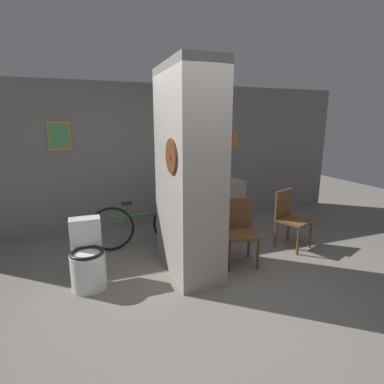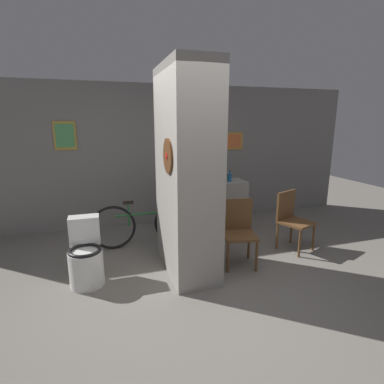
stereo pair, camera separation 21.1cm
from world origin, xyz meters
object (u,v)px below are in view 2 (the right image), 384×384
chair_near_pillar (238,229)px  chair_by_doorway (292,218)px  toilet (86,257)px  bicycle (145,224)px  bottle_tall (224,177)px

chair_near_pillar → chair_by_doorway: (1.01, 0.21, 0.00)m
toilet → bicycle: 1.27m
chair_near_pillar → bottle_tall: bearing=90.9°
bicycle → bottle_tall: bearing=1.2°
toilet → bottle_tall: bottle_tall is taller
toilet → chair_near_pillar: 2.00m
chair_near_pillar → bottle_tall: bottle_tall is taller
bicycle → chair_by_doorway: bearing=-20.1°
toilet → chair_near_pillar: bearing=-1.9°
bottle_tall → chair_by_doorway: bearing=-45.5°
toilet → chair_near_pillar: (1.99, -0.07, 0.16)m
chair_near_pillar → toilet: bearing=-169.2°
chair_near_pillar → bottle_tall: size_ratio=3.57×
toilet → bottle_tall: 2.50m
chair_by_doorway → bicycle: chair_by_doorway is taller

